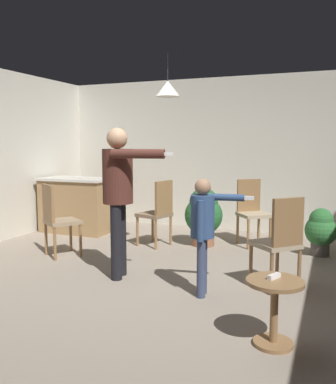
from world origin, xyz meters
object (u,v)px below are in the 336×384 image
object	(u,v)px
dining_chair_by_counter	(57,217)
dining_chair_spare	(280,239)
person_adult	(119,186)
potted_plant_by_wall	(204,214)
side_table_by_couch	(274,304)
potted_plant_corner	(321,230)
dining_chair_near_wall	(252,209)
kitchen_counter	(77,205)
spare_remote_on_table	(274,276)
person_child	(204,224)
dining_chair_centre_back	(158,211)

from	to	relation	value
dining_chair_by_counter	dining_chair_spare	bearing A→B (deg)	29.82
person_adult	potted_plant_by_wall	size ratio (longest dim) A/B	1.95
side_table_by_couch	person_adult	distance (m)	2.26
person_adult	potted_plant_corner	world-z (taller)	person_adult
side_table_by_couch	person_adult	bearing A→B (deg)	151.89
person_adult	dining_chair_near_wall	world-z (taller)	person_adult
kitchen_counter	person_adult	xyz separation A→B (m)	(1.89, -1.91, 0.59)
spare_remote_on_table	potted_plant_corner	bearing A→B (deg)	84.79
dining_chair_spare	person_adult	bearing A→B (deg)	142.87
person_child	spare_remote_on_table	world-z (taller)	person_child
kitchen_counter	person_child	distance (m)	3.64
dining_chair_near_wall	dining_chair_spare	world-z (taller)	same
kitchen_counter	dining_chair_by_counter	world-z (taller)	dining_chair_by_counter
side_table_by_couch	person_adult	size ratio (longest dim) A/B	0.30
kitchen_counter	dining_chair_spare	world-z (taller)	dining_chair_spare
person_adult	dining_chair_centre_back	xyz separation A→B (m)	(-0.17, 1.50, -0.52)
side_table_by_couch	potted_plant_corner	bearing A→B (deg)	85.09
side_table_by_couch	dining_chair_spare	size ratio (longest dim) A/B	0.52
dining_chair_near_wall	potted_plant_by_wall	distance (m)	0.75
person_child	dining_chair_spare	bearing A→B (deg)	115.02
person_adult	dining_chair_spare	xyz separation A→B (m)	(1.76, 0.27, -0.52)
dining_chair_spare	potted_plant_corner	world-z (taller)	dining_chair_spare
kitchen_counter	spare_remote_on_table	distance (m)	4.74
kitchen_counter	potted_plant_corner	distance (m)	4.02
dining_chair_by_counter	potted_plant_by_wall	world-z (taller)	dining_chair_by_counter
kitchen_counter	spare_remote_on_table	size ratio (longest dim) A/B	9.69
person_adult	person_child	world-z (taller)	person_adult
person_child	kitchen_counter	bearing A→B (deg)	-134.10
person_adult	spare_remote_on_table	xyz separation A→B (m)	(1.87, -0.97, -0.53)
dining_chair_spare	dining_chair_by_counter	bearing A→B (deg)	130.42
dining_chair_spare	potted_plant_by_wall	distance (m)	2.01
dining_chair_near_wall	potted_plant_by_wall	size ratio (longest dim) A/B	1.13
side_table_by_couch	dining_chair_by_counter	size ratio (longest dim) A/B	0.52
kitchen_counter	person_adult	size ratio (longest dim) A/B	0.73
dining_chair_by_counter	potted_plant_by_wall	distance (m)	2.14
side_table_by_couch	dining_chair_spare	xyz separation A→B (m)	(-0.12, 1.27, 0.22)
person_adult	potted_plant_corner	bearing A→B (deg)	119.84
person_adult	person_child	distance (m)	1.13
dining_chair_spare	dining_chair_centre_back	bearing A→B (deg)	101.68
dining_chair_by_counter	dining_chair_centre_back	distance (m)	1.47
dining_chair_near_wall	kitchen_counter	bearing A→B (deg)	-33.26
person_adult	spare_remote_on_table	size ratio (longest dim) A/B	13.26
person_child	potted_plant_corner	world-z (taller)	person_child
side_table_by_couch	person_child	size ratio (longest dim) A/B	0.43
potted_plant_corner	person_adult	bearing A→B (deg)	-138.77
dining_chair_near_wall	dining_chair_spare	distance (m)	1.97
potted_plant_corner	spare_remote_on_table	world-z (taller)	potted_plant_corner
dining_chair_spare	side_table_by_couch	bearing A→B (deg)	-130.53
spare_remote_on_table	dining_chair_spare	bearing A→B (deg)	94.84
potted_plant_by_wall	spare_remote_on_table	size ratio (longest dim) A/B	6.79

